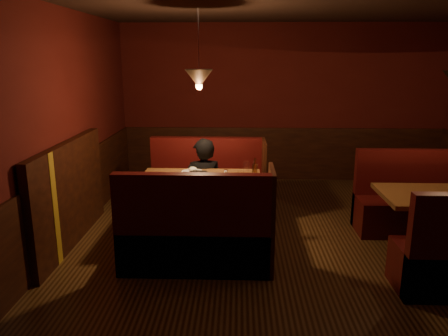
{
  "coord_description": "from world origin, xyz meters",
  "views": [
    {
      "loc": [
        -0.83,
        -4.69,
        2.31
      ],
      "look_at": [
        -1.01,
        0.6,
        0.95
      ],
      "focal_mm": 35.0,
      "sensor_mm": 36.0,
      "label": 1
    }
  ],
  "objects_px": {
    "main_bench_near": "(197,239)",
    "diner_a": "(203,169)",
    "second_bench_far": "(414,206)",
    "second_table": "(441,211)",
    "main_table": "(202,192)",
    "diner_b": "(203,202)",
    "main_bench_far": "(208,191)"
  },
  "relations": [
    {
      "from": "main_bench_near",
      "to": "diner_a",
      "type": "height_order",
      "value": "diner_a"
    },
    {
      "from": "second_bench_far",
      "to": "diner_a",
      "type": "distance_m",
      "value": 2.9
    },
    {
      "from": "second_table",
      "to": "main_table",
      "type": "bearing_deg",
      "value": 170.54
    },
    {
      "from": "diner_b",
      "to": "main_bench_far",
      "type": "bearing_deg",
      "value": 75.46
    },
    {
      "from": "main_bench_near",
      "to": "diner_a",
      "type": "xyz_separation_m",
      "value": [
        -0.04,
        1.42,
        0.42
      ]
    },
    {
      "from": "main_table",
      "to": "second_table",
      "type": "relative_size",
      "value": 1.1
    },
    {
      "from": "diner_a",
      "to": "main_bench_far",
      "type": "bearing_deg",
      "value": -110.08
    },
    {
      "from": "main_bench_near",
      "to": "diner_b",
      "type": "relative_size",
      "value": 1.18
    },
    {
      "from": "main_table",
      "to": "second_table",
      "type": "height_order",
      "value": "main_table"
    },
    {
      "from": "main_bench_near",
      "to": "diner_b",
      "type": "bearing_deg",
      "value": 78.53
    },
    {
      "from": "diner_a",
      "to": "diner_b",
      "type": "bearing_deg",
      "value": 81.58
    },
    {
      "from": "second_bench_far",
      "to": "main_table",
      "type": "bearing_deg",
      "value": -172.73
    },
    {
      "from": "second_table",
      "to": "diner_b",
      "type": "height_order",
      "value": "diner_b"
    },
    {
      "from": "main_bench_near",
      "to": "second_bench_far",
      "type": "height_order",
      "value": "main_bench_near"
    },
    {
      "from": "main_table",
      "to": "main_bench_near",
      "type": "distance_m",
      "value": 0.91
    },
    {
      "from": "second_table",
      "to": "diner_a",
      "type": "height_order",
      "value": "diner_a"
    },
    {
      "from": "main_table",
      "to": "diner_a",
      "type": "bearing_deg",
      "value": 92.5
    },
    {
      "from": "diner_a",
      "to": "diner_b",
      "type": "distance_m",
      "value": 1.17
    },
    {
      "from": "second_table",
      "to": "main_bench_far",
      "type": "bearing_deg",
      "value": 154.39
    },
    {
      "from": "second_table",
      "to": "diner_a",
      "type": "relative_size",
      "value": 0.88
    },
    {
      "from": "second_bench_far",
      "to": "diner_a",
      "type": "relative_size",
      "value": 0.97
    },
    {
      "from": "diner_a",
      "to": "diner_b",
      "type": "xyz_separation_m",
      "value": [
        0.09,
        -1.17,
        -0.08
      ]
    },
    {
      "from": "main_table",
      "to": "diner_a",
      "type": "xyz_separation_m",
      "value": [
        -0.02,
        0.54,
        0.16
      ]
    },
    {
      "from": "main_table",
      "to": "second_bench_far",
      "type": "xyz_separation_m",
      "value": [
        2.84,
        0.36,
        -0.28
      ]
    },
    {
      "from": "main_bench_near",
      "to": "second_table",
      "type": "xyz_separation_m",
      "value": [
        2.79,
        0.4,
        0.22
      ]
    },
    {
      "from": "main_bench_near",
      "to": "second_bench_far",
      "type": "bearing_deg",
      "value": 23.6
    },
    {
      "from": "main_table",
      "to": "second_bench_far",
      "type": "relative_size",
      "value": 1.0
    },
    {
      "from": "main_table",
      "to": "main_bench_near",
      "type": "bearing_deg",
      "value": -88.86
    },
    {
      "from": "main_bench_far",
      "to": "diner_b",
      "type": "height_order",
      "value": "diner_b"
    },
    {
      "from": "diner_a",
      "to": "diner_b",
      "type": "height_order",
      "value": "diner_a"
    },
    {
      "from": "main_bench_near",
      "to": "diner_b",
      "type": "distance_m",
      "value": 0.43
    },
    {
      "from": "second_bench_far",
      "to": "diner_a",
      "type": "bearing_deg",
      "value": 176.36
    }
  ]
}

